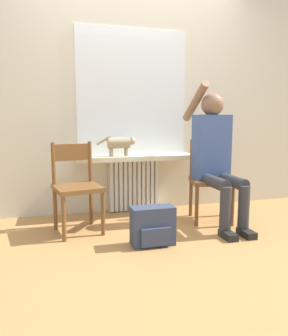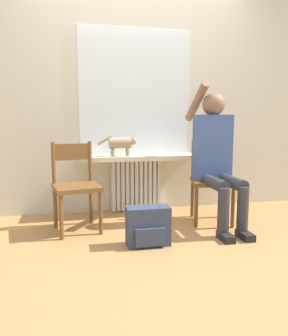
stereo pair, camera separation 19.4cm
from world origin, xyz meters
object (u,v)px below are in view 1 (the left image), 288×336
object	(u,v)px
chair_left	(77,186)
person	(216,153)
cat	(120,143)
backpack	(153,226)
chair_right	(210,179)

from	to	relation	value
chair_left	person	size ratio (longest dim) A/B	0.59
cat	backpack	distance (m)	1.09
chair_left	backpack	distance (m)	0.81
person	backpack	xyz separation A→B (m)	(-0.75, -0.40, -0.54)
person	backpack	distance (m)	1.01
person	chair_left	bearing A→B (deg)	175.28
person	cat	distance (m)	0.97
chair_left	person	world-z (taller)	person
chair_left	person	bearing A→B (deg)	-15.82
chair_left	person	xyz separation A→B (m)	(1.32, -0.11, 0.27)
chair_left	cat	bearing A→B (deg)	27.36
backpack	person	bearing A→B (deg)	27.91
chair_right	person	xyz separation A→B (m)	(-0.01, -0.11, 0.27)
chair_left	person	distance (m)	1.35
cat	person	bearing A→B (deg)	-30.25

